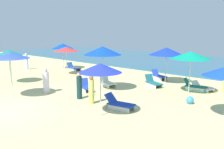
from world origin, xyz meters
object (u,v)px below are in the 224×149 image
(lounge_chair_5_0, at_px, (159,76))
(beachgoer_2, at_px, (79,86))
(lounge_chair_0_0, at_px, (108,82))
(beach_ball_0, at_px, (190,100))
(umbrella_8, at_px, (191,55))
(lounge_chair_8_0, at_px, (194,86))
(umbrella_7, at_px, (10,55))
(lounge_chair_8_1, at_px, (202,87))
(umbrella_3, at_px, (66,49))
(umbrella_4, at_px, (9,53))
(umbrella_5, at_px, (166,51))
(beachgoer_5, at_px, (46,81))
(umbrella_0, at_px, (102,51))
(umbrella_2, at_px, (100,68))
(lounge_chair_0_1, at_px, (86,87))
(beachgoer_3, at_px, (91,90))
(umbrella_6, at_px, (63,46))
(lounge_chair_5_1, at_px, (153,83))
(beachgoer_1, at_px, (26,62))
(lounge_chair_2_0, at_px, (119,104))
(lounge_chair_6_0, at_px, (73,68))

(lounge_chair_5_0, height_order, beachgoer_2, beachgoer_2)
(lounge_chair_0_0, height_order, beach_ball_0, lounge_chair_0_0)
(umbrella_8, distance_m, lounge_chair_8_0, 2.30)
(umbrella_7, bearing_deg, lounge_chair_8_1, 49.59)
(lounge_chair_5_0, bearing_deg, umbrella_3, 138.96)
(umbrella_4, height_order, umbrella_5, umbrella_5)
(beachgoer_5, height_order, beach_ball_0, beachgoer_5)
(umbrella_7, xyz_separation_m, beach_ball_0, (8.19, 5.63, -2.24))
(umbrella_0, bearing_deg, lounge_chair_0_0, 117.84)
(umbrella_2, distance_m, lounge_chair_8_1, 8.08)
(umbrella_3, bearing_deg, umbrella_0, -17.71)
(umbrella_0, xyz_separation_m, umbrella_8, (4.47, 2.93, -0.20))
(lounge_chair_0_1, bearing_deg, beachgoer_3, -103.07)
(lounge_chair_0_1, bearing_deg, beachgoer_2, -120.59)
(umbrella_6, bearing_deg, umbrella_4, -70.45)
(umbrella_0, bearing_deg, umbrella_6, 157.43)
(umbrella_0, xyz_separation_m, umbrella_4, (-6.53, -2.85, -0.34))
(lounge_chair_5_1, bearing_deg, umbrella_0, 174.08)
(umbrella_2, xyz_separation_m, umbrella_4, (-9.70, 0.60, 0.00))
(umbrella_8, height_order, lounge_chair_8_1, umbrella_8)
(lounge_chair_8_1, distance_m, beach_ball_0, 3.27)
(umbrella_0, distance_m, beachgoer_3, 3.40)
(beachgoer_1, bearing_deg, umbrella_8, -146.25)
(umbrella_2, height_order, umbrella_8, umbrella_8)
(lounge_chair_2_0, xyz_separation_m, beachgoer_5, (-5.41, -0.57, 0.44))
(lounge_chair_6_0, xyz_separation_m, umbrella_7, (4.74, -8.45, 2.21))
(umbrella_0, height_order, lounge_chair_2_0, umbrella_0)
(umbrella_4, height_order, umbrella_8, umbrella_8)
(umbrella_2, bearing_deg, beachgoer_5, 172.28)
(lounge_chair_0_0, relative_size, lounge_chair_8_0, 0.99)
(lounge_chair_0_0, bearing_deg, umbrella_7, 177.95)
(umbrella_2, height_order, lounge_chair_6_0, umbrella_2)
(lounge_chair_8_0, distance_m, beachgoer_1, 15.87)
(lounge_chair_2_0, xyz_separation_m, umbrella_4, (-9.71, -0.71, 1.95))
(lounge_chair_5_1, bearing_deg, beachgoer_3, -159.05)
(lounge_chair_5_1, bearing_deg, lounge_chair_6_0, 109.57)
(umbrella_2, height_order, umbrella_6, umbrella_6)
(umbrella_3, xyz_separation_m, beachgoer_2, (6.44, -4.19, -1.48))
(beachgoer_2, height_order, beachgoer_5, beachgoer_5)
(umbrella_0, height_order, lounge_chair_6_0, umbrella_0)
(lounge_chair_8_1, bearing_deg, umbrella_5, 96.36)
(beachgoer_1, bearing_deg, umbrella_5, -137.81)
(lounge_chair_5_1, bearing_deg, beachgoer_5, 169.37)
(umbrella_5, bearing_deg, umbrella_3, -161.51)
(lounge_chair_2_0, bearing_deg, umbrella_5, 1.58)
(lounge_chair_8_0, bearing_deg, umbrella_8, 176.60)
(umbrella_4, relative_size, beachgoer_3, 1.57)
(beach_ball_0, bearing_deg, umbrella_5, 134.49)
(lounge_chair_2_0, distance_m, beachgoer_3, 1.76)
(lounge_chair_6_0, distance_m, umbrella_7, 9.93)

